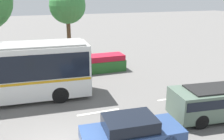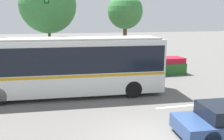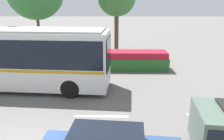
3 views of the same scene
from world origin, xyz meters
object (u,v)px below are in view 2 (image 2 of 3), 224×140
object	(u,v)px
street_tree_left	(48,5)
city_bus	(63,63)
traffic_light_pole	(6,22)
street_tree_centre	(125,12)

from	to	relation	value
street_tree_left	city_bus	bearing A→B (deg)	-84.79
city_bus	street_tree_left	xyz separation A→B (m)	(-0.74, 8.08, 3.73)
traffic_light_pole	city_bus	bearing A→B (deg)	-31.20
city_bus	street_tree_left	distance (m)	8.93
city_bus	street_tree_centre	world-z (taller)	street_tree_centre
city_bus	street_tree_centre	xyz separation A→B (m)	(6.29, 8.18, 3.19)
street_tree_left	street_tree_centre	xyz separation A→B (m)	(7.03, 0.10, -0.54)
city_bus	traffic_light_pole	distance (m)	4.45
street_tree_left	traffic_light_pole	bearing A→B (deg)	-112.03
street_tree_left	street_tree_centre	distance (m)	7.05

